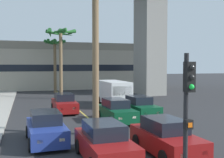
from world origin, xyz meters
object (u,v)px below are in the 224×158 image
object	(u,v)px
car_queue_second	(104,143)
car_queue_fourth	(64,104)
delivery_van	(113,92)
traffic_light_median_near	(187,112)
car_queue_fifth	(46,128)
palm_tree_mid_median	(55,49)
palm_tree_near_median	(61,42)
car_queue_third	(116,111)
car_queue_front	(139,107)
car_queue_sixth	(166,138)

from	to	relation	value
car_queue_second	car_queue_fourth	distance (m)	12.11
delivery_van	traffic_light_median_near	distance (m)	19.64
car_queue_fifth	palm_tree_mid_median	distance (m)	26.60
palm_tree_near_median	traffic_light_median_near	bearing A→B (deg)	-89.98
delivery_van	car_queue_third	bearing A→B (deg)	-106.25
car_queue_second	car_queue_fifth	distance (m)	4.01
car_queue_front	car_queue_third	bearing A→B (deg)	-152.41
car_queue_sixth	palm_tree_mid_median	distance (m)	29.82
car_queue_third	car_queue_sixth	distance (m)	7.30
car_queue_second	car_queue_sixth	size ratio (longest dim) A/B	0.99
car_queue_sixth	car_queue_third	bearing A→B (deg)	89.15
car_queue_fourth	traffic_light_median_near	size ratio (longest dim) A/B	0.98
car_queue_second	car_queue_fourth	world-z (taller)	same
car_queue_front	delivery_van	world-z (taller)	delivery_van
traffic_light_median_near	palm_tree_near_median	bearing A→B (deg)	90.02
car_queue_sixth	palm_tree_mid_median	size ratio (longest dim) A/B	0.55
traffic_light_median_near	car_queue_sixth	bearing A→B (deg)	67.72
car_queue_fifth	delivery_van	bearing A→B (deg)	57.47
car_queue_second	traffic_light_median_near	world-z (taller)	traffic_light_median_near
delivery_van	car_queue_fifth	bearing A→B (deg)	-122.53
traffic_light_median_near	palm_tree_near_median	size ratio (longest dim) A/B	0.52
car_queue_second	traffic_light_median_near	size ratio (longest dim) A/B	0.98
car_queue_third	car_queue_sixth	world-z (taller)	same
car_queue_fifth	car_queue_sixth	size ratio (longest dim) A/B	1.00
car_queue_second	car_queue_sixth	world-z (taller)	same
car_queue_front	car_queue_sixth	xyz separation A→B (m)	(-2.35, -8.47, 0.00)
car_queue_second	car_queue_fifth	world-z (taller)	same
car_queue_sixth	delivery_van	world-z (taller)	delivery_van
car_queue_sixth	traffic_light_median_near	xyz separation A→B (m)	(-1.91, -4.65, 1.99)
traffic_light_median_near	palm_tree_mid_median	world-z (taller)	palm_tree_mid_median
car_queue_fourth	car_queue_sixth	distance (m)	12.40
palm_tree_near_median	palm_tree_mid_median	bearing A→B (deg)	89.24
car_queue_sixth	palm_tree_near_median	size ratio (longest dim) A/B	0.51
car_queue_sixth	car_queue_fourth	bearing A→B (deg)	103.07
car_queue_fourth	car_queue_fifth	bearing A→B (deg)	-103.39
palm_tree_mid_median	car_queue_second	bearing A→B (deg)	-91.91
car_queue_fifth	delivery_van	world-z (taller)	delivery_van
car_queue_fifth	palm_tree_mid_median	xyz separation A→B (m)	(3.06, 25.86, 5.43)
car_queue_front	car_queue_fourth	size ratio (longest dim) A/B	1.01
car_queue_front	car_queue_second	xyz separation A→B (m)	(-5.14, -8.50, 0.00)
delivery_van	palm_tree_mid_median	distance (m)	16.05
car_queue_third	palm_tree_mid_median	world-z (taller)	palm_tree_mid_median
car_queue_sixth	car_queue_fifth	bearing A→B (deg)	145.09
traffic_light_median_near	car_queue_second	bearing A→B (deg)	100.85
car_queue_front	palm_tree_mid_median	world-z (taller)	palm_tree_mid_median
car_queue_third	car_queue_sixth	bearing A→B (deg)	-90.85
car_queue_front	car_queue_fourth	xyz separation A→B (m)	(-5.15, 3.61, 0.00)
car_queue_third	car_queue_fourth	size ratio (longest dim) A/B	1.01
traffic_light_median_near	delivery_van	bearing A→B (deg)	77.88
car_queue_front	car_queue_second	world-z (taller)	same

